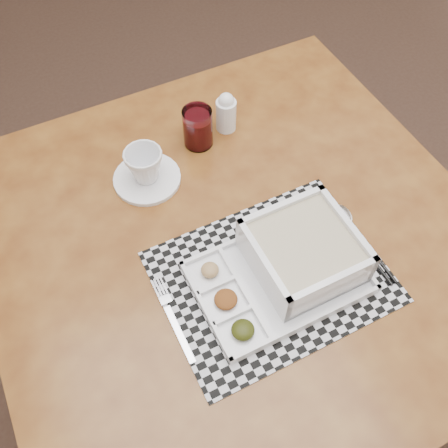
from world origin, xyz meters
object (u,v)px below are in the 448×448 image
Objects in this scene: serving_tray at (296,259)px; cup at (145,165)px; dining_table at (238,255)px; creamer_bottle at (226,112)px; juice_glass at (198,129)px.

cup is at bearing 124.13° from serving_tray.
creamer_bottle is at bearing 75.05° from dining_table.
cup is 0.81× the size of creamer_bottle.
juice_glass is at bearing 89.34° from dining_table.
cup is at bearing -153.73° from juice_glass.
creamer_bottle is at bearing 17.84° from juice_glass.
juice_glass reaches higher than dining_table.
creamer_bottle reaches higher than serving_tray.
serving_tray is at bearing -47.87° from cup.
serving_tray reaches higher than cup.
creamer_bottle is at bearing 89.30° from serving_tray.
cup reaches higher than dining_table.
juice_glass is 0.08m from creamer_bottle.
dining_table is at bearing -90.66° from juice_glass.
cup is (-0.22, 0.32, 0.01)m from serving_tray.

